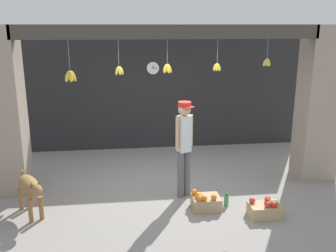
# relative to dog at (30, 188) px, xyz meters

# --- Properties ---
(ground_plane) EXTENTS (60.00, 60.00, 0.00)m
(ground_plane) POSITION_rel_dog_xyz_m (2.32, 0.68, -0.48)
(ground_plane) COLOR gray
(shop_back_wall) EXTENTS (7.12, 0.12, 2.97)m
(shop_back_wall) POSITION_rel_dog_xyz_m (2.32, 3.25, 1.00)
(shop_back_wall) COLOR #232326
(shop_back_wall) RESTS_ON ground_plane
(shop_pillar_left) EXTENTS (0.70, 0.60, 2.97)m
(shop_pillar_left) POSITION_rel_dog_xyz_m (-0.59, 0.98, 1.00)
(shop_pillar_left) COLOR gray
(shop_pillar_left) RESTS_ON ground_plane
(shop_pillar_right) EXTENTS (0.70, 0.60, 2.97)m
(shop_pillar_right) POSITION_rel_dog_xyz_m (5.24, 0.98, 1.00)
(shop_pillar_right) COLOR gray
(shop_pillar_right) RESTS_ON ground_plane
(storefront_awning) EXTENTS (5.22, 0.25, 0.95)m
(storefront_awning) POSITION_rel_dog_xyz_m (2.31, 0.80, 2.33)
(storefront_awning) COLOR #3D3833
(dog) EXTENTS (0.61, 0.91, 0.71)m
(dog) POSITION_rel_dog_xyz_m (0.00, 0.00, 0.00)
(dog) COLOR olive
(dog) RESTS_ON ground_plane
(shopkeeper) EXTENTS (0.32, 0.31, 1.72)m
(shopkeeper) POSITION_rel_dog_xyz_m (2.52, 0.40, 0.54)
(shopkeeper) COLOR #56565B
(shopkeeper) RESTS_ON ground_plane
(fruit_crate_oranges) EXTENTS (0.46, 0.38, 0.31)m
(fruit_crate_oranges) POSITION_rel_dog_xyz_m (2.80, -0.13, -0.35)
(fruit_crate_oranges) COLOR tan
(fruit_crate_oranges) RESTS_ON ground_plane
(fruit_crate_apples) EXTENTS (0.49, 0.33, 0.29)m
(fruit_crate_apples) POSITION_rel_dog_xyz_m (3.69, -0.49, -0.35)
(fruit_crate_apples) COLOR tan
(fruit_crate_apples) RESTS_ON ground_plane
(water_bottle) EXTENTS (0.08, 0.08, 0.23)m
(water_bottle) POSITION_rel_dog_xyz_m (3.18, -0.06, -0.38)
(water_bottle) COLOR #38934C
(water_bottle) RESTS_ON ground_plane
(wall_clock) EXTENTS (0.31, 0.03, 0.31)m
(wall_clock) POSITION_rel_dog_xyz_m (2.22, 3.17, 1.49)
(wall_clock) COLOR black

